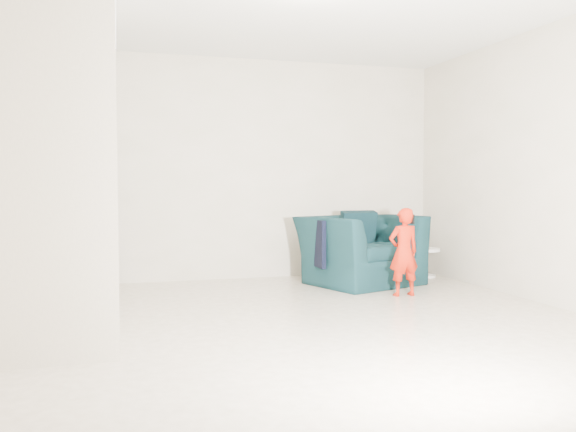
% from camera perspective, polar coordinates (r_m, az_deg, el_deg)
% --- Properties ---
extents(floor, '(5.50, 5.50, 0.00)m').
position_cam_1_polar(floor, '(5.00, 2.25, -10.50)').
color(floor, gray).
rests_on(floor, ground).
extents(back_wall, '(5.00, 0.00, 5.00)m').
position_cam_1_polar(back_wall, '(7.52, -4.43, 4.38)').
color(back_wall, '#AEA78E').
rests_on(back_wall, floor).
extents(front_wall, '(5.00, 0.00, 5.00)m').
position_cam_1_polar(front_wall, '(2.42, 23.61, 7.08)').
color(front_wall, '#AEA78E').
rests_on(front_wall, floor).
extents(right_wall, '(0.00, 5.50, 5.50)m').
position_cam_1_polar(right_wall, '(6.14, 25.07, 4.43)').
color(right_wall, '#AEA78E').
rests_on(right_wall, floor).
extents(armchair, '(1.51, 1.42, 0.80)m').
position_cam_1_polar(armchair, '(7.20, 6.83, -3.16)').
color(armchair, black).
rests_on(armchair, floor).
extents(toddler, '(0.34, 0.23, 0.92)m').
position_cam_1_polar(toddler, '(6.47, 10.77, -3.32)').
color(toddler, '#A2050C').
rests_on(toddler, floor).
extents(side_table, '(0.36, 0.36, 0.36)m').
position_cam_1_polar(side_table, '(7.86, 12.74, -3.82)').
color(side_table, white).
rests_on(side_table, floor).
extents(staircase, '(1.02, 3.03, 3.62)m').
position_cam_1_polar(staircase, '(5.18, -21.28, 0.36)').
color(staircase, '#ADA089').
rests_on(staircase, floor).
extents(cushion, '(0.43, 0.21, 0.43)m').
position_cam_1_polar(cushion, '(7.38, 6.54, -1.14)').
color(cushion, black).
rests_on(cushion, armchair).
extents(throw, '(0.05, 0.47, 0.53)m').
position_cam_1_polar(throw, '(6.91, 2.74, -2.54)').
color(throw, black).
rests_on(throw, armchair).
extents(phone, '(0.02, 0.05, 0.10)m').
position_cam_1_polar(phone, '(6.49, 11.58, -0.30)').
color(phone, black).
rests_on(phone, toddler).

